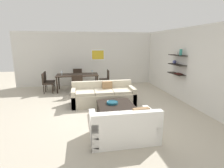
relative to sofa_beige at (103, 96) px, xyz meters
The scene contains 16 objects.
ground_plane 0.45m from the sofa_beige, 94.67° to the right, with size 18.00×18.00×0.00m, color #BCB29E.
back_wall_unit 3.38m from the sofa_beige, 85.14° to the left, with size 8.40×0.09×2.70m.
right_wall_shelf_unit 3.19m from the sofa_beige, ahead, with size 0.34×8.20×2.70m.
sofa_beige is the anchor object (origin of this frame).
loveseat_white 2.51m from the sofa_beige, 87.11° to the right, with size 1.49×0.90×0.78m.
coffee_table 1.22m from the sofa_beige, 79.93° to the right, with size 1.04×1.08×0.38m.
decorative_bowl 1.15m from the sofa_beige, 84.20° to the right, with size 0.35×0.35×0.07m.
dining_table 2.30m from the sofa_beige, 113.82° to the left, with size 1.87×0.88×0.75m.
dining_chair_left_near 2.94m from the sofa_beige, 140.28° to the left, with size 0.44×0.44×0.88m.
dining_chair_right_far 2.32m from the sofa_beige, 79.35° to the left, with size 0.44×0.44×0.88m.
dining_chair_foot 1.55m from the sofa_beige, 126.72° to the left, with size 0.44×0.44×0.88m.
dining_chair_left_far 3.21m from the sofa_beige, 134.83° to the left, with size 0.44×0.44×0.88m.
dining_chair_head 3.07m from the sofa_beige, 107.41° to the left, with size 0.44×0.44×0.88m.
wine_glass_left_far 2.77m from the sofa_beige, 126.35° to the left, with size 0.07×0.07×0.16m.
wine_glass_left_near 2.60m from the sofa_beige, 129.27° to the left, with size 0.06×0.06×0.17m.
wine_glass_right_far 2.27m from the sofa_beige, 95.88° to the left, with size 0.08×0.08×0.16m.
Camera 1 is at (-0.77, -5.73, 2.13)m, focal length 28.45 mm.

